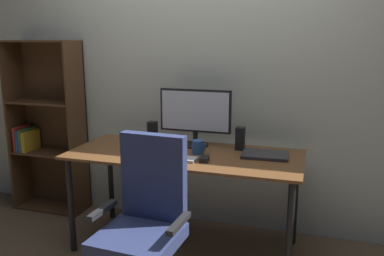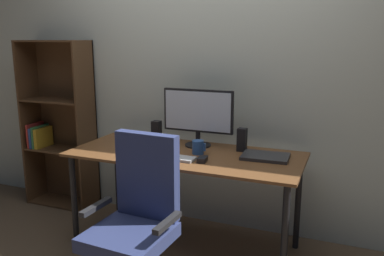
{
  "view_description": "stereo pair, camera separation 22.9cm",
  "coord_description": "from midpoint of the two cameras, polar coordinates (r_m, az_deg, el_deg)",
  "views": [
    {
      "loc": [
        0.87,
        -2.64,
        1.55
      ],
      "look_at": [
        0.06,
        -0.03,
        0.94
      ],
      "focal_mm": 37.53,
      "sensor_mm": 36.0,
      "label": 1
    },
    {
      "loc": [
        1.09,
        -2.56,
        1.55
      ],
      "look_at": [
        0.06,
        -0.03,
        0.94
      ],
      "focal_mm": 37.53,
      "sensor_mm": 36.0,
      "label": 2
    }
  ],
  "objects": [
    {
      "name": "office_chair",
      "position": [
        2.41,
        -9.57,
        -14.4
      ],
      "size": [
        0.54,
        0.54,
        1.01
      ],
      "rotation": [
        0.0,
        0.0,
        -0.06
      ],
      "color": "#232326",
      "rests_on": "ground"
    },
    {
      "name": "coffee_mug",
      "position": [
        2.87,
        -1.46,
        -2.75
      ],
      "size": [
        0.1,
        0.08,
        0.1
      ],
      "color": "#285193",
      "rests_on": "desk"
    },
    {
      "name": "keyboard",
      "position": [
        2.75,
        -4.69,
        -4.3
      ],
      "size": [
        0.29,
        0.12,
        0.02
      ],
      "primitive_type": "cube",
      "rotation": [
        0.0,
        0.0,
        -0.05
      ],
      "color": "#B7BABC",
      "rests_on": "desk"
    },
    {
      "name": "ground_plane",
      "position": [
        3.18,
        -3.12,
        -16.5
      ],
      "size": [
        12.0,
        12.0,
        0.0
      ],
      "primitive_type": "plane",
      "color": "brown"
    },
    {
      "name": "back_wall",
      "position": [
        3.29,
        -0.16,
        8.29
      ],
      "size": [
        6.4,
        0.1,
        2.6
      ],
      "primitive_type": "cube",
      "color": "beige",
      "rests_on": "ground"
    },
    {
      "name": "laptop",
      "position": [
        2.84,
        8.07,
        -3.81
      ],
      "size": [
        0.33,
        0.25,
        0.02
      ],
      "primitive_type": "cube",
      "rotation": [
        0.0,
        0.0,
        0.05
      ],
      "color": "#2D2D30",
      "rests_on": "desk"
    },
    {
      "name": "bookshelf",
      "position": [
        3.9,
        -21.48,
        -0.03
      ],
      "size": [
        0.66,
        0.28,
        1.53
      ],
      "color": "#4C331E",
      "rests_on": "ground"
    },
    {
      "name": "monitor",
      "position": [
        3.03,
        -1.7,
        2.01
      ],
      "size": [
        0.55,
        0.2,
        0.44
      ],
      "color": "black",
      "rests_on": "desk"
    },
    {
      "name": "desk",
      "position": [
        2.92,
        -3.28,
        -5.11
      ],
      "size": [
        1.67,
        0.72,
        0.74
      ],
      "color": "brown",
      "rests_on": "ground"
    },
    {
      "name": "speaker_right",
      "position": [
        2.97,
        4.68,
        -1.53
      ],
      "size": [
        0.06,
        0.07,
        0.17
      ],
      "primitive_type": "cube",
      "color": "black",
      "rests_on": "desk"
    },
    {
      "name": "speaker_left",
      "position": [
        3.19,
        -7.68,
        -0.61
      ],
      "size": [
        0.06,
        0.07,
        0.17
      ],
      "primitive_type": "cube",
      "color": "black",
      "rests_on": "desk"
    },
    {
      "name": "mouse",
      "position": [
        2.7,
        -0.67,
        -4.46
      ],
      "size": [
        0.07,
        0.1,
        0.03
      ],
      "primitive_type": "cube",
      "rotation": [
        0.0,
        0.0,
        0.1
      ],
      "color": "black",
      "rests_on": "desk"
    }
  ]
}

